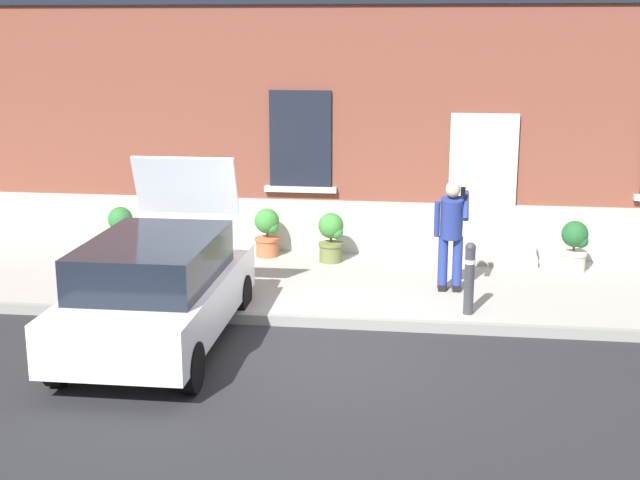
# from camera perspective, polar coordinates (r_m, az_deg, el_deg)

# --- Properties ---
(ground_plane) EXTENTS (80.00, 80.00, 0.00)m
(ground_plane) POSITION_cam_1_polar(r_m,az_deg,el_deg) (11.42, -0.31, -7.29)
(ground_plane) COLOR #232326
(sidewalk) EXTENTS (24.00, 3.60, 0.15)m
(sidewalk) POSITION_cam_1_polar(r_m,az_deg,el_deg) (14.02, 1.27, -2.94)
(sidewalk) COLOR #99968E
(sidewalk) RESTS_ON ground
(curb_edge) EXTENTS (24.00, 0.12, 0.15)m
(curb_edge) POSITION_cam_1_polar(r_m,az_deg,el_deg) (12.27, 0.30, -5.41)
(curb_edge) COLOR gray
(curb_edge) RESTS_ON ground
(building_facade) EXTENTS (24.00, 1.52, 7.50)m
(building_facade) POSITION_cam_1_polar(r_m,az_deg,el_deg) (15.92, 2.38, 12.38)
(building_facade) COLOR brown
(building_facade) RESTS_ON ground
(entrance_stoop) EXTENTS (1.91, 0.64, 0.32)m
(entrance_stoop) POSITION_cam_1_polar(r_m,az_deg,el_deg) (15.39, 10.46, -0.85)
(entrance_stoop) COLOR #9E998E
(entrance_stoop) RESTS_ON sidewalk
(hatchback_car_white) EXTENTS (1.83, 4.08, 2.34)m
(hatchback_car_white) POSITION_cam_1_polar(r_m,az_deg,el_deg) (11.51, -10.60, -3.16)
(hatchback_car_white) COLOR white
(hatchback_car_white) RESTS_ON ground
(bollard_near_person) EXTENTS (0.15, 0.15, 1.04)m
(bollard_near_person) POSITION_cam_1_polar(r_m,az_deg,el_deg) (12.39, 9.79, -2.32)
(bollard_near_person) COLOR #333338
(bollard_near_person) RESTS_ON sidewalk
(person_on_phone) EXTENTS (0.51, 0.51, 1.74)m
(person_on_phone) POSITION_cam_1_polar(r_m,az_deg,el_deg) (13.28, 8.62, 0.75)
(person_on_phone) COLOR navy
(person_on_phone) RESTS_ON sidewalk
(planter_charcoal) EXTENTS (0.44, 0.44, 0.86)m
(planter_charcoal) POSITION_cam_1_polar(r_m,az_deg,el_deg) (15.91, -12.92, 0.70)
(planter_charcoal) COLOR #2D2D30
(planter_charcoal) RESTS_ON sidewalk
(planter_terracotta) EXTENTS (0.44, 0.44, 0.86)m
(planter_terracotta) POSITION_cam_1_polar(r_m,az_deg,el_deg) (15.39, -3.47, 0.59)
(planter_terracotta) COLOR #B25B38
(planter_terracotta) RESTS_ON sidewalk
(planter_olive) EXTENTS (0.44, 0.44, 0.86)m
(planter_olive) POSITION_cam_1_polar(r_m,az_deg,el_deg) (15.00, 0.75, 0.26)
(planter_olive) COLOR #606B38
(planter_olive) RESTS_ON sidewalk
(planter_cream) EXTENTS (0.44, 0.44, 0.86)m
(planter_cream) POSITION_cam_1_polar(r_m,az_deg,el_deg) (14.99, 16.38, -0.31)
(planter_cream) COLOR beige
(planter_cream) RESTS_ON sidewalk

